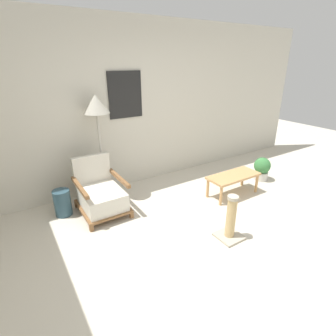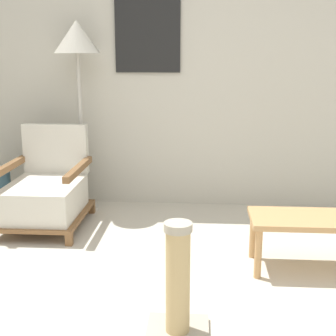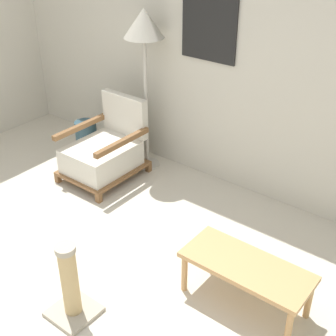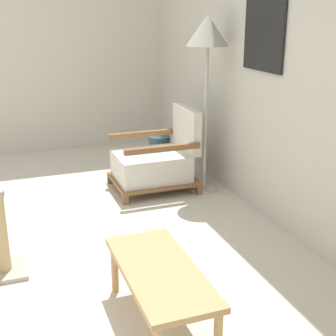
{
  "view_description": "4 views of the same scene",
  "coord_description": "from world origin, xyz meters",
  "px_view_note": "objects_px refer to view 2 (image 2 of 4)",
  "views": [
    {
      "loc": [
        -1.84,
        -1.62,
        2.06
      ],
      "look_at": [
        0.14,
        1.46,
        0.55
      ],
      "focal_mm": 28.0,
      "sensor_mm": 36.0,
      "label": 1
    },
    {
      "loc": [
        0.37,
        -1.78,
        1.33
      ],
      "look_at": [
        0.14,
        1.46,
        0.55
      ],
      "focal_mm": 50.0,
      "sensor_mm": 36.0,
      "label": 2
    },
    {
      "loc": [
        2.18,
        -1.14,
        2.47
      ],
      "look_at": [
        0.14,
        1.46,
        0.55
      ],
      "focal_mm": 50.0,
      "sensor_mm": 36.0,
      "label": 3
    },
    {
      "loc": [
        3.19,
        0.33,
        1.65
      ],
      "look_at": [
        0.14,
        1.46,
        0.55
      ],
      "focal_mm": 50.0,
      "sensor_mm": 36.0,
      "label": 4
    }
  ],
  "objects_px": {
    "scratching_post": "(178,292)",
    "coffee_table": "(321,224)",
    "floor_lamp": "(77,49)",
    "armchair": "(46,192)"
  },
  "relations": [
    {
      "from": "scratching_post",
      "to": "coffee_table",
      "type": "bearing_deg",
      "value": 42.94
    },
    {
      "from": "armchair",
      "to": "scratching_post",
      "type": "relative_size",
      "value": 1.33
    },
    {
      "from": "floor_lamp",
      "to": "scratching_post",
      "type": "distance_m",
      "value": 2.39
    },
    {
      "from": "armchair",
      "to": "coffee_table",
      "type": "distance_m",
      "value": 2.09
    },
    {
      "from": "armchair",
      "to": "floor_lamp",
      "type": "height_order",
      "value": "floor_lamp"
    },
    {
      "from": "coffee_table",
      "to": "scratching_post",
      "type": "distance_m",
      "value": 1.18
    },
    {
      "from": "coffee_table",
      "to": "scratching_post",
      "type": "relative_size",
      "value": 1.51
    },
    {
      "from": "armchair",
      "to": "floor_lamp",
      "type": "distance_m",
      "value": 1.2
    },
    {
      "from": "coffee_table",
      "to": "floor_lamp",
      "type": "bearing_deg",
      "value": 149.03
    },
    {
      "from": "scratching_post",
      "to": "floor_lamp",
      "type": "bearing_deg",
      "value": 116.35
    }
  ]
}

